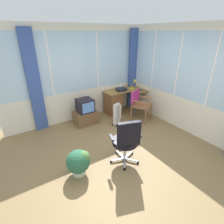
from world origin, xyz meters
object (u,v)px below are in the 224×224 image
Objects in this scene: tv_remote at (141,90)px; desk at (114,102)px; potted_plant at (79,162)px; paper_tray at (121,89)px; desk_lamp at (135,83)px; tv_on_stand at (86,113)px; space_heater at (117,114)px; spray_bottle at (120,86)px; office_chair at (127,139)px; wooden_armchair at (138,101)px.

desk is at bearing 148.80° from tv_remote.
paper_tray is at bearing 39.06° from potted_plant.
desk is 3.85× the size of desk_lamp.
tv_on_stand is (-1.81, 0.25, -0.42)m from tv_remote.
potted_plant is (-2.72, -1.76, -0.66)m from desk_lamp.
desk is 1.92× the size of space_heater.
paper_tray reaches higher than potted_plant.
tv_remote is 1.23m from space_heater.
spray_bottle reaches higher than paper_tray.
office_chair is at bearing -123.34° from paper_tray.
wooden_armchair reaches higher than tv_on_stand.
desk_lamp is 2.13× the size of tv_remote.
wooden_armchair is at bearing -120.41° from desk_lamp.
desk_lamp reaches higher than paper_tray.
desk is 0.91m from tv_remote.
tv_remote is at bearing 40.26° from wooden_armchair.
desk_lamp reaches higher than potted_plant.
paper_tray is at bearing 100.96° from wooden_armchair.
paper_tray reaches higher than space_heater.
desk is at bearing 62.28° from space_heater.
spray_bottle reaches higher than wooden_armchair.
desk_lamp is at bearing 94.57° from tv_remote.
tv_on_stand is (0.06, 1.97, -0.24)m from office_chair.
spray_bottle reaches higher than space_heater.
office_chair is at bearing -136.88° from wooden_armchair.
spray_bottle is (-0.43, 0.17, -0.10)m from desk_lamp.
desk_lamp is 0.33× the size of office_chair.
office_chair is at bearing -142.65° from tv_remote.
tv_on_stand is at bearing 157.05° from wooden_armchair.
wooden_armchair is at bearing -2.87° from space_heater.
wooden_armchair is 1.23× the size of tv_on_stand.
tv_on_stand is at bearing -179.31° from desk_lamp.
tv_remote is 0.15× the size of office_chair.
desk_lamp is 1.36m from space_heater.
spray_bottle is at bearing 95.23° from wooden_armchair.
desk is 5.68× the size of spray_bottle.
desk is 0.89m from desk_lamp.
desk_lamp is 0.33m from tv_remote.
spray_bottle is 0.72× the size of paper_tray.
paper_tray is 0.33× the size of wooden_armchair.
desk is 1.36× the size of wooden_armchair.
spray_bottle is 0.24× the size of wooden_armchair.
desk is 0.82m from wooden_armchair.
wooden_armchair is at bearing -22.95° from tv_on_stand.
tv_remote is 2.55m from office_chair.
spray_bottle reaches higher than tv_on_stand.
wooden_armchair is 1.41× the size of space_heater.
desk_lamp reaches higher than desk.
potted_plant is (-1.66, -1.18, -0.05)m from space_heater.
tv_remote is (0.75, -0.37, 0.35)m from desk.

